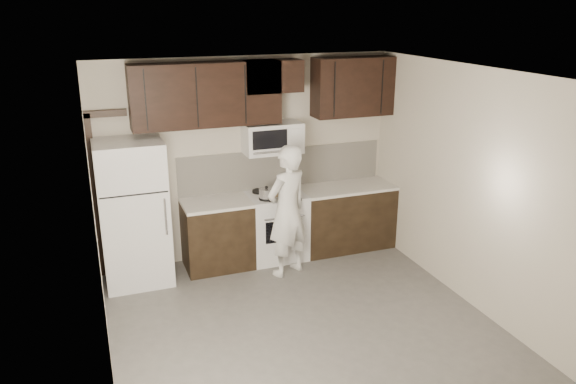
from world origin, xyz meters
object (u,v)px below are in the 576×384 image
stove (276,226)px  refrigerator (134,213)px  person (287,211)px  microwave (273,138)px

stove → refrigerator: bearing=-178.5°
refrigerator → person: (1.82, -0.46, -0.05)m
person → microwave: bearing=-116.2°
microwave → person: size_ratio=0.45×
refrigerator → person: size_ratio=1.06×
refrigerator → person: bearing=-14.1°
stove → microwave: size_ratio=1.24×
stove → person: person is taller
stove → microwave: (-0.00, 0.12, 1.19)m
stove → person: size_ratio=0.55×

